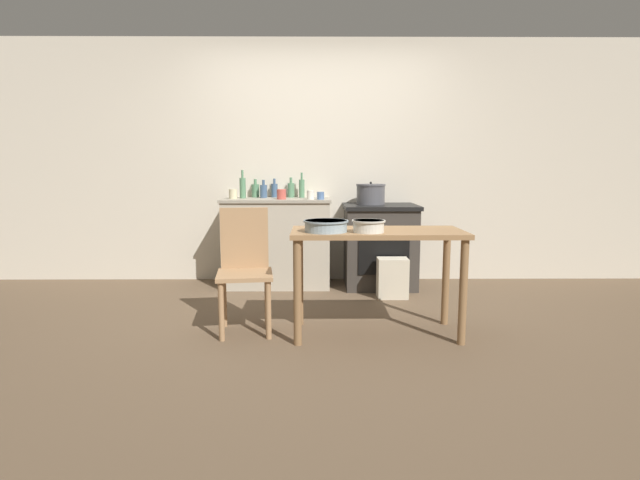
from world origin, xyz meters
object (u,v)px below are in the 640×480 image
bottle_mid_left (255,190)px  flour_sack (392,278)px  work_table (377,247)px  cup_mid_right (233,194)px  bottle_left (302,188)px  bottle_center_left (291,190)px  cup_far_right (311,195)px  chair (245,266)px  bottle_center (243,187)px  mixing_bowl_small (369,225)px  cup_end_right (321,196)px  mixing_bowl_large (326,225)px  cup_right (281,194)px  bottle_center_right (264,191)px  stock_pot (371,194)px  bottle_far_left (274,190)px  stove (380,245)px

bottle_mid_left → flour_sack: bearing=-28.1°
work_table → cup_mid_right: size_ratio=12.61×
bottle_left → bottle_center_left: (-0.11, 0.03, -0.02)m
cup_far_right → work_table: bearing=-70.4°
chair → bottle_center_left: bearing=73.6°
bottle_center → cup_mid_right: 0.14m
work_table → bottle_center_left: bottle_center_left is taller
bottle_left → bottle_center: size_ratio=0.91×
mixing_bowl_small → cup_end_right: (-0.32, 1.51, 0.12)m
bottle_mid_left → mixing_bowl_large: bearing=-69.0°
cup_mid_right → cup_end_right: size_ratio=1.30×
mixing_bowl_small → mixing_bowl_large: bearing=173.3°
bottle_left → cup_far_right: size_ratio=2.91×
bottle_mid_left → cup_mid_right: bottle_mid_left is taller
mixing_bowl_small → bottle_mid_left: bottle_mid_left is taller
flour_sack → cup_right: size_ratio=3.77×
flour_sack → bottle_center_left: 1.45m
bottle_center_left → cup_right: bottle_center_left is taller
bottle_center → bottle_center_right: size_ratio=1.55×
stock_pot → bottle_far_left: bottle_far_left is taller
stock_pot → cup_end_right: (-0.51, -0.16, -0.01)m
flour_sack → bottle_far_left: size_ratio=1.91×
bottle_left → bottle_center_right: size_ratio=1.40×
bottle_center_left → stove: bearing=-14.1°
stock_pot → mixing_bowl_small: 1.69m
flour_sack → stock_pot: 0.93m
cup_right → work_table: bearing=-61.1°
flour_sack → bottle_mid_left: bearing=151.9°
chair → bottle_center: size_ratio=3.19×
chair → bottle_center: bearing=91.3°
mixing_bowl_small → bottle_center_right: size_ratio=1.25×
bottle_center → cup_far_right: bearing=-16.4°
mixing_bowl_large → cup_right: (-0.41, 1.51, 0.14)m
work_table → bottle_left: bottle_left is taller
cup_mid_right → work_table: bearing=-49.6°
flour_sack → bottle_center: bottle_center is taller
flour_sack → work_table: bearing=-105.1°
bottle_far_left → cup_right: 0.36m
bottle_center_right → cup_right: size_ratio=1.86×
flour_sack → cup_far_right: size_ratio=4.21×
bottle_far_left → cup_right: bottle_far_left is taller
stock_pot → cup_far_right: stock_pot is taller
bottle_far_left → flour_sack: bearing=-32.2°
cup_right → mixing_bowl_small: bearing=-65.5°
mixing_bowl_small → cup_far_right: bearing=105.4°
mixing_bowl_small → bottle_mid_left: (-1.01, 1.89, 0.16)m
chair → mixing_bowl_small: bearing=-22.0°
flour_sack → bottle_mid_left: 1.73m
cup_end_right → bottle_center_left: bearing=130.6°
chair → mixing_bowl_large: 0.72m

